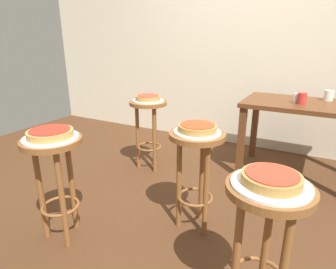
% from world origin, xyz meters
% --- Properties ---
extents(ground_plane, '(6.00, 6.00, 0.00)m').
position_xyz_m(ground_plane, '(0.00, 0.00, 0.00)').
color(ground_plane, '#4C2D19').
extents(back_wall, '(6.00, 0.10, 3.00)m').
position_xyz_m(back_wall, '(0.00, 1.65, 1.50)').
color(back_wall, beige).
rests_on(back_wall, ground_plane).
extents(stool_foreground, '(0.36, 0.36, 0.70)m').
position_xyz_m(stool_foreground, '(-0.60, -0.73, 0.51)').
color(stool_foreground, brown).
rests_on(stool_foreground, ground_plane).
extents(serving_plate_foreground, '(0.33, 0.33, 0.01)m').
position_xyz_m(serving_plate_foreground, '(-0.60, -0.73, 0.70)').
color(serving_plate_foreground, white).
rests_on(serving_plate_foreground, stool_foreground).
extents(pizza_foreground, '(0.27, 0.27, 0.05)m').
position_xyz_m(pizza_foreground, '(-0.60, -0.73, 0.73)').
color(pizza_foreground, tan).
rests_on(pizza_foreground, serving_plate_foreground).
extents(stool_middle, '(0.36, 0.36, 0.70)m').
position_xyz_m(stool_middle, '(0.66, -0.70, 0.51)').
color(stool_middle, brown).
rests_on(stool_middle, ground_plane).
extents(serving_plate_middle, '(0.32, 0.32, 0.01)m').
position_xyz_m(serving_plate_middle, '(0.66, -0.70, 0.70)').
color(serving_plate_middle, white).
rests_on(serving_plate_middle, stool_middle).
extents(pizza_middle, '(0.24, 0.24, 0.05)m').
position_xyz_m(pizza_middle, '(0.66, -0.70, 0.73)').
color(pizza_middle, '#B78442').
rests_on(pizza_middle, serving_plate_middle).
extents(stool_leftside, '(0.36, 0.36, 0.70)m').
position_xyz_m(stool_leftside, '(0.12, -0.20, 0.51)').
color(stool_leftside, brown).
rests_on(stool_leftside, ground_plane).
extents(serving_plate_leftside, '(0.30, 0.30, 0.01)m').
position_xyz_m(serving_plate_leftside, '(0.12, -0.20, 0.70)').
color(serving_plate_leftside, white).
rests_on(serving_plate_leftside, stool_leftside).
extents(pizza_leftside, '(0.25, 0.25, 0.05)m').
position_xyz_m(pizza_leftside, '(0.12, -0.20, 0.73)').
color(pizza_leftside, '#B78442').
rests_on(pizza_leftside, serving_plate_leftside).
extents(stool_rear, '(0.36, 0.36, 0.70)m').
position_xyz_m(stool_rear, '(-0.67, 0.46, 0.51)').
color(stool_rear, brown).
rests_on(stool_rear, ground_plane).
extents(serving_plate_rear, '(0.30, 0.30, 0.01)m').
position_xyz_m(serving_plate_rear, '(-0.67, 0.46, 0.70)').
color(serving_plate_rear, silver).
rests_on(serving_plate_rear, stool_rear).
extents(pizza_rear, '(0.24, 0.24, 0.05)m').
position_xyz_m(pizza_rear, '(-0.67, 0.46, 0.73)').
color(pizza_rear, '#B78442').
rests_on(pizza_rear, serving_plate_rear).
extents(dining_table, '(0.99, 0.66, 0.72)m').
position_xyz_m(dining_table, '(0.63, 1.00, 0.60)').
color(dining_table, '#5B3319').
rests_on(dining_table, ground_plane).
extents(cup_near_edge, '(0.07, 0.07, 0.10)m').
position_xyz_m(cup_near_edge, '(0.63, 0.92, 0.77)').
color(cup_near_edge, red).
rests_on(cup_near_edge, dining_table).
extents(cup_far_edge, '(0.08, 0.08, 0.09)m').
position_xyz_m(cup_far_edge, '(0.84, 1.19, 0.77)').
color(cup_far_edge, silver).
rests_on(cup_far_edge, dining_table).
extents(condiment_shaker, '(0.04, 0.04, 0.08)m').
position_xyz_m(condiment_shaker, '(0.58, 0.95, 0.76)').
color(condiment_shaker, white).
rests_on(condiment_shaker, dining_table).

